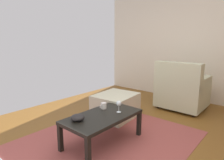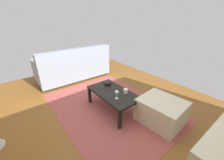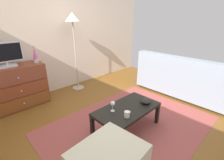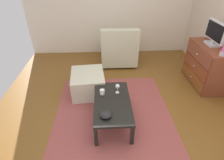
{
  "view_description": "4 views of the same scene",
  "coord_description": "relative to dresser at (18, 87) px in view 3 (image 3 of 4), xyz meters",
  "views": [
    {
      "loc": [
        1.78,
        1.38,
        1.3
      ],
      "look_at": [
        -0.08,
        -0.22,
        0.81
      ],
      "focal_mm": 30.91,
      "sensor_mm": 36.0,
      "label": 1
    },
    {
      "loc": [
        -1.67,
        1.19,
        1.67
      ],
      "look_at": [
        0.03,
        -0.13,
        0.67
      ],
      "focal_mm": 22.39,
      "sensor_mm": 36.0,
      "label": 2
    },
    {
      "loc": [
        -1.48,
        -1.53,
        1.63
      ],
      "look_at": [
        -0.05,
        -0.05,
        0.82
      ],
      "focal_mm": 25.34,
      "sensor_mm": 36.0,
      "label": 3
    },
    {
      "loc": [
        2.21,
        -0.33,
        2.13
      ],
      "look_at": [
        -0.1,
        -0.21,
        0.63
      ],
      "focal_mm": 29.12,
      "sensor_mm": 36.0,
      "label": 4
    }
  ],
  "objects": [
    {
      "name": "dresser",
      "position": [
        0.0,
        0.0,
        0.0
      ],
      "size": [
        1.0,
        0.49,
        0.82
      ],
      "color": "brown",
      "rests_on": "ground_plane"
    },
    {
      "name": "bowl_decorative",
      "position": [
        1.29,
        -2.02,
        0.01
      ],
      "size": [
        0.17,
        0.17,
        0.07
      ],
      "primitive_type": "ellipsoid",
      "color": "black",
      "rests_on": "coffee_table"
    },
    {
      "name": "lava_lamp",
      "position": [
        0.4,
        -0.04,
        0.55
      ],
      "size": [
        0.09,
        0.09,
        0.33
      ],
      "color": "#B7B7BC",
      "rests_on": "dresser"
    },
    {
      "name": "wine_glass",
      "position": [
        0.76,
        -1.82,
        0.09
      ],
      "size": [
        0.07,
        0.07,
        0.16
      ],
      "color": "silver",
      "rests_on": "coffee_table"
    },
    {
      "name": "area_rug",
      "position": [
        1.07,
        -1.9,
        -0.4
      ],
      "size": [
        2.6,
        1.9,
        0.01
      ],
      "primitive_type": "cube",
      "color": "#95453F",
      "rests_on": "ground_plane"
    },
    {
      "name": "standing_lamp",
      "position": [
        1.28,
        -0.05,
        1.09
      ],
      "size": [
        0.32,
        0.32,
        1.75
      ],
      "color": "#A59E8C",
      "rests_on": "ground_plane"
    },
    {
      "name": "mug",
      "position": [
        0.79,
        -2.07,
        0.01
      ],
      "size": [
        0.11,
        0.08,
        0.08
      ],
      "color": "silver",
      "rests_on": "coffee_table"
    },
    {
      "name": "wall_accent_rear",
      "position": [
        0.87,
        0.31,
        0.92
      ],
      "size": [
        5.69,
        0.12,
        2.66
      ],
      "primitive_type": "cube",
      "color": "beige",
      "rests_on": "ground_plane"
    },
    {
      "name": "tv",
      "position": [
        -0.07,
        0.02,
        0.63
      ],
      "size": [
        0.57,
        0.18,
        0.44
      ],
      "color": "silver",
      "rests_on": "dresser"
    },
    {
      "name": "couch_large",
      "position": [
        2.8,
        -1.95,
        -0.06
      ],
      "size": [
        0.85,
        1.95,
        0.9
      ],
      "color": "#332319",
      "rests_on": "ground_plane"
    },
    {
      "name": "coffee_table",
      "position": [
        0.97,
        -1.92,
        -0.07
      ],
      "size": [
        1.02,
        0.55,
        0.38
      ],
      "color": "black",
      "rests_on": "ground_plane"
    },
    {
      "name": "ground_plane",
      "position": [
        0.87,
        -1.7,
        -0.43
      ],
      "size": [
        5.69,
        4.5,
        0.05
      ],
      "primitive_type": "cube",
      "color": "brown"
    }
  ]
}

